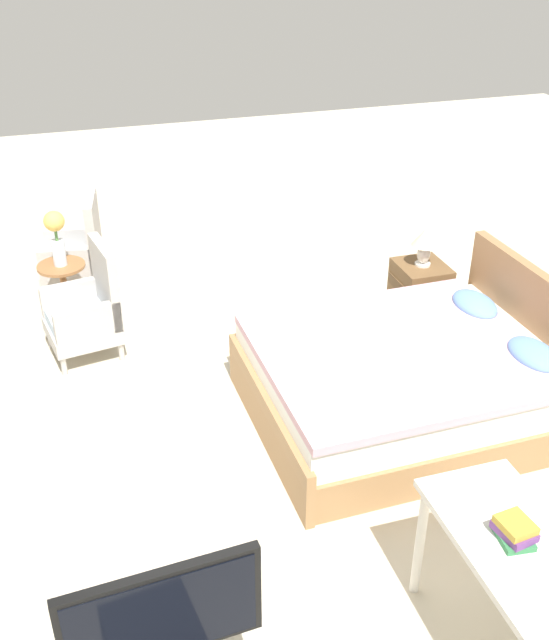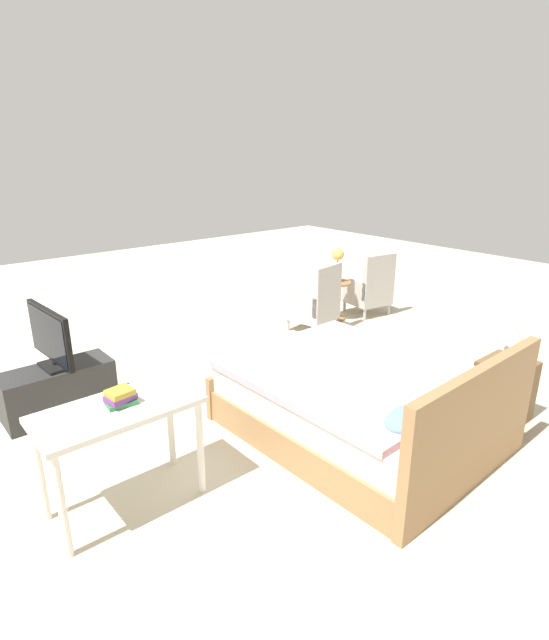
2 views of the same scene
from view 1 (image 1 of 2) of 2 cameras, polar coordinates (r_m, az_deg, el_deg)
The scene contains 11 objects.
ground_plane at distance 5.35m, azimuth -2.68°, elevation -7.96°, with size 16.00×16.00×0.00m, color beige.
bed at distance 5.36m, azimuth 10.39°, elevation -4.48°, with size 1.71×2.14×0.96m.
armchair_by_window_left at distance 7.13m, azimuth -14.78°, elevation 4.81°, with size 0.62×0.62×0.92m.
armchair_by_window_right at distance 6.13m, azimuth -14.01°, elevation 0.63°, with size 0.63×0.63×0.92m.
side_table at distance 6.63m, azimuth -15.72°, elevation 2.48°, with size 0.40×0.40×0.55m.
flower_vase at distance 6.43m, azimuth -16.33°, elevation 6.42°, with size 0.17×0.17×0.48m.
nightstand at distance 6.51m, azimuth 10.96°, elevation 1.91°, with size 0.44×0.41×0.56m.
table_lamp at distance 6.30m, azimuth 11.39°, elevation 5.89°, with size 0.22×0.22×0.33m.
tv_flatscreen at distance 3.25m, azimuth -8.48°, elevation -21.64°, with size 0.22×0.82×0.56m.
vanity_desk at distance 3.72m, azimuth 17.87°, elevation -17.11°, with size 1.04×0.52×0.75m.
book_stack at distance 3.62m, azimuth 17.81°, elevation -15.04°, with size 0.20×0.16×0.11m.
Camera 1 is at (4.10, -1.01, 3.28)m, focal length 42.00 mm.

